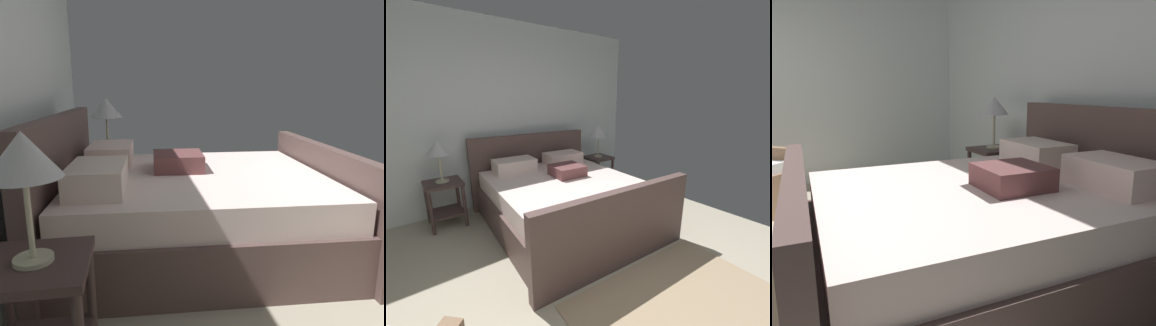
# 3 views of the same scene
# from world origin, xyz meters

# --- Properties ---
(bed) EXTENTS (2.01, 2.30, 1.09)m
(bed) POSITION_xyz_m (0.46, 1.83, 0.34)
(bed) COLOR brown
(bed) RESTS_ON ground
(nightstand_right) EXTENTS (0.44, 0.44, 0.60)m
(nightstand_right) POSITION_xyz_m (1.72, 2.57, 0.40)
(nightstand_right) COLOR #412F2D
(nightstand_right) RESTS_ON ground
(table_lamp_right) EXTENTS (0.34, 0.34, 0.58)m
(table_lamp_right) POSITION_xyz_m (1.72, 2.57, 1.06)
(table_lamp_right) COLOR #B7B293
(table_lamp_right) RESTS_ON nightstand_right
(nightstand_left) EXTENTS (0.44, 0.44, 0.60)m
(nightstand_left) POSITION_xyz_m (-0.81, 2.71, 0.40)
(nightstand_left) COLOR #412F2D
(nightstand_left) RESTS_ON ground
(table_lamp_left) EXTENTS (0.30, 0.30, 0.54)m
(table_lamp_left) POSITION_xyz_m (-0.81, 2.71, 1.03)
(table_lamp_left) COLOR #B7B293
(table_lamp_left) RESTS_ON nightstand_left
(area_rug) EXTENTS (1.82, 1.22, 0.01)m
(area_rug) POSITION_xyz_m (0.46, 0.08, 0.01)
(area_rug) COLOR tan
(area_rug) RESTS_ON ground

